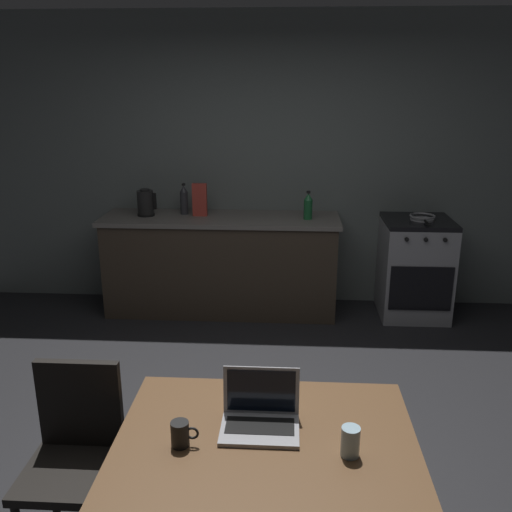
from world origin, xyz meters
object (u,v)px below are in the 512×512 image
cereal_box (200,200)px  laptop (260,417)px  drinking_glass (350,442)px  chair (75,450)px  bottle_b (184,200)px  dining_table (266,453)px  stove_oven (414,268)px  bottle (308,206)px  frying_pan (423,217)px  electric_kettle (146,203)px  coffee_mug (181,434)px

cereal_box → laptop: bearing=-76.5°
cereal_box → drinking_glass: bearing=-71.2°
chair → bottle_b: size_ratio=3.17×
drinking_glass → dining_table: bearing=165.2°
cereal_box → bottle_b: size_ratio=1.04×
chair → dining_table: bearing=-4.9°
drinking_glass → bottle_b: bearing=111.0°
chair → cereal_box: cereal_box is taller
laptop → dining_table: bearing=-84.2°
stove_oven → bottle: (-0.99, -0.05, 0.57)m
bottle → frying_pan: (1.01, 0.02, -0.09)m
stove_oven → drinking_glass: 3.23m
chair → laptop: bearing=0.1°
electric_kettle → frying_pan: electric_kettle is taller
electric_kettle → coffee_mug: (0.90, -3.06, -0.26)m
coffee_mug → cereal_box: size_ratio=0.37×
chair → electric_kettle: 2.93m
frying_pan → bottle_b: 2.15m
frying_pan → coffee_mug: 3.43m
bottle_b → drinking_glass: bearing=-69.0°
electric_kettle → bottle_b: (0.34, 0.08, 0.02)m
laptop → coffee_mug: (-0.30, -0.14, 0.01)m
bottle_b → chair: bearing=-89.2°
bottle → bottle_b: size_ratio=0.89×
dining_table → cereal_box: bearing=103.7°
drinking_glass → bottle_b: size_ratio=0.42×
electric_kettle → coffee_mug: bearing=-73.7°
coffee_mug → drinking_glass: drinking_glass is taller
bottle → cereal_box: cereal_box is taller
frying_pan → bottle_b: bearing=177.1°
chair → coffee_mug: (0.52, -0.20, 0.24)m
stove_oven → dining_table: size_ratio=0.75×
laptop → frying_pan: frying_pan is taller
stove_oven → bottle_b: 2.21m
dining_table → coffee_mug: bearing=-168.9°
dining_table → electric_kettle: 3.26m
stove_oven → coffee_mug: 3.45m
chair → bottle_b: 2.99m
coffee_mug → drinking_glass: bearing=-1.8°
chair → laptop: laptop is taller
electric_kettle → laptop: bearing=-67.6°
electric_kettle → cereal_box: bearing=2.3°
dining_table → bottle_b: bearing=106.1°
frying_pan → coffee_mug: (-1.59, -3.03, -0.16)m
frying_pan → stove_oven: bearing=131.8°
coffee_mug → cereal_box: cereal_box is taller
chair → cereal_box: 2.93m
dining_table → bottle_b: (-0.89, 3.07, 0.39)m
electric_kettle → bottle: 1.48m
dining_table → cereal_box: cereal_box is taller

